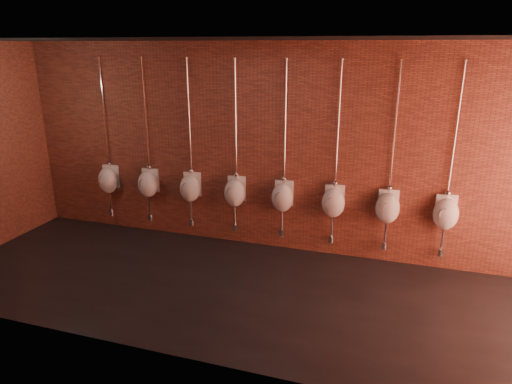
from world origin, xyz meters
The scene contains 10 objects.
ground centered at (0.00, 0.00, 0.00)m, with size 8.50×8.50×0.00m, color black.
room_shell centered at (0.00, 0.00, 2.01)m, with size 8.54×3.04×3.22m.
urinal_0 centered at (-2.92, 1.38, 0.91)m, with size 0.38×0.35×2.71m.
urinal_1 centered at (-2.14, 1.38, 0.91)m, with size 0.38×0.35×2.71m.
urinal_2 centered at (-1.36, 1.38, 0.91)m, with size 0.38×0.35×2.71m.
urinal_3 centered at (-0.57, 1.38, 0.91)m, with size 0.38×0.35×2.71m.
urinal_4 centered at (0.21, 1.38, 0.91)m, with size 0.38×0.35×2.71m.
urinal_5 centered at (1.00, 1.38, 0.91)m, with size 0.38×0.35×2.71m.
urinal_6 centered at (1.78, 1.38, 0.91)m, with size 0.38×0.35×2.71m.
urinal_7 centered at (2.56, 1.38, 0.91)m, with size 0.38×0.35×2.71m.
Camera 1 is at (1.85, -5.11, 3.14)m, focal length 32.00 mm.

